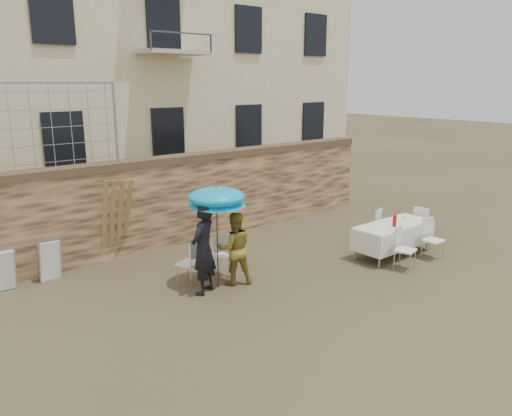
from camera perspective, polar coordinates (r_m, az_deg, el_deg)
ground at (r=9.36m, az=6.80°, el=-11.33°), size 80.00×80.00×0.00m
stone_wall at (r=12.76m, az=-9.41°, el=0.81°), size 13.00×0.50×2.20m
chain_link_fence at (r=11.28m, az=-23.26°, el=8.41°), size 3.20×0.06×1.80m
man_suit at (r=9.67m, az=-6.04°, el=-4.65°), size 0.79×0.70×1.81m
woman_dress at (r=10.12m, az=-2.46°, el=-4.62°), size 0.91×0.83×1.51m
umbrella at (r=9.72m, az=-4.53°, el=0.89°), size 1.18×1.18×1.90m
couple_chair_left at (r=10.25m, az=-7.68°, el=-6.12°), size 0.63×0.63×0.96m
couple_chair_right at (r=10.61m, az=-4.46°, el=-5.31°), size 0.49×0.49×0.96m
banquet_table at (r=12.20m, az=15.47°, el=-1.94°), size 2.10×0.85×0.78m
soda_bottle at (r=11.91m, az=15.55°, el=-1.47°), size 0.09×0.09×0.26m
table_chair_front_left at (r=11.39m, az=16.70°, el=-4.50°), size 0.59×0.59×0.96m
table_chair_front_right at (r=12.29m, az=19.60°, el=-3.37°), size 0.48×0.48×0.96m
table_chair_back at (r=12.87m, az=13.03°, el=-2.11°), size 0.60×0.60×0.96m
table_chair_side at (r=13.45m, az=18.53°, el=-1.78°), size 0.56×0.56×0.96m
chair_stack_left at (r=11.08m, az=-27.14°, el=-6.15°), size 0.46×0.40×0.92m
chair_stack_right at (r=11.28m, az=-22.69°, el=-5.32°), size 0.46×0.32×0.92m
wood_planks at (r=11.69m, az=-15.58°, el=-1.27°), size 0.70×0.20×2.00m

